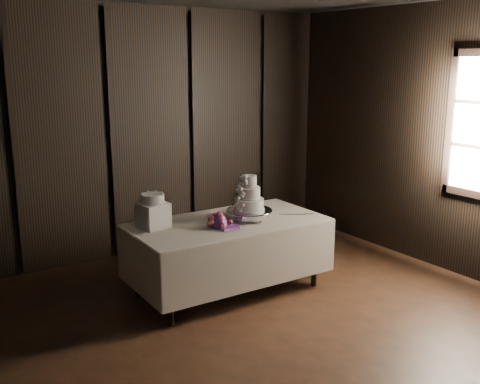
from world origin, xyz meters
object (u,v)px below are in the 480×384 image
Objects in this scene: small_cake at (153,198)px; cake_stand at (249,214)px; box_pedestal at (153,215)px; display_table at (228,253)px; bouquet at (219,221)px; wedding_cake at (248,197)px.

cake_stand is at bearing -14.55° from small_cake.
box_pedestal is at bearing 165.45° from cake_stand.
display_table is at bearing 173.25° from cake_stand.
box_pedestal is (-0.54, 0.35, 0.06)m from bouquet.
cake_stand is 0.19m from wedding_cake.
display_table is 7.70× the size of box_pedestal.
box_pedestal is at bearing 154.25° from wedding_cake.
bouquet is 1.71× the size of small_cake.
box_pedestal is (-0.97, 0.25, 0.08)m from cake_stand.
box_pedestal reaches higher than display_table.
bouquet is 1.50× the size of box_pedestal.
cake_stand is 1.86× the size of box_pedestal.
small_cake is at bearing 0.00° from box_pedestal.
display_table is 8.80× the size of small_cake.
cake_stand is at bearing -14.55° from box_pedestal.
bouquet is at bearing -32.74° from box_pedestal.
wedding_cake is at bearing 11.46° from bouquet.
small_cake is at bearing 165.45° from cake_stand.
wedding_cake is 0.95× the size of bouquet.
bouquet is at bearing -144.76° from display_table.
display_table is 4.14× the size of cake_stand.
display_table is 0.46m from cake_stand.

